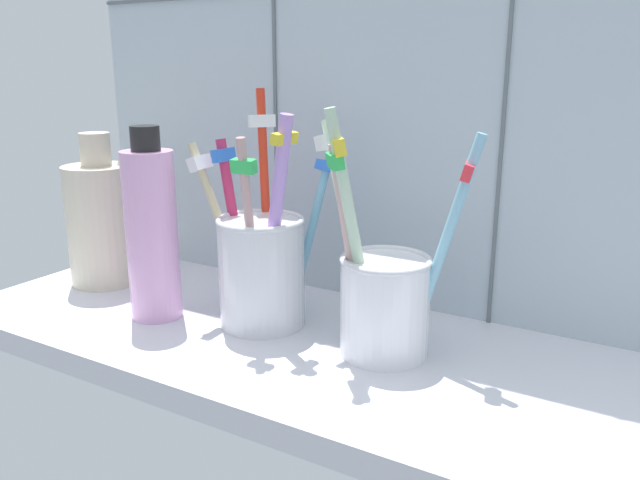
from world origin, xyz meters
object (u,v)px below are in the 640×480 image
toothbrush_cup_right (382,294)px  ceramic_vase (102,221)px  toothbrush_cup_left (262,262)px  soap_bottle (152,232)px

toothbrush_cup_right → ceramic_vase: size_ratio=1.24×
toothbrush_cup_left → toothbrush_cup_right: 11.00cm
ceramic_vase → soap_bottle: soap_bottle is taller
toothbrush_cup_left → soap_bottle: 9.66cm
toothbrush_cup_right → soap_bottle: toothbrush_cup_right is taller
soap_bottle → toothbrush_cup_left: bearing=20.7°
toothbrush_cup_left → ceramic_vase: toothbrush_cup_left is taller
toothbrush_cup_right → toothbrush_cup_left: bearing=179.1°
toothbrush_cup_right → soap_bottle: 20.23cm
toothbrush_cup_right → ceramic_vase: toothbrush_cup_right is taller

